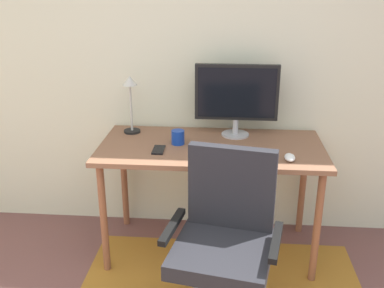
{
  "coord_description": "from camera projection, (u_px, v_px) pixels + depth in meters",
  "views": [
    {
      "loc": [
        0.18,
        -0.8,
        1.74
      ],
      "look_at": [
        -0.01,
        1.54,
        0.85
      ],
      "focal_mm": 41.81,
      "sensor_mm": 36.0,
      "label": 1
    }
  ],
  "objects": [
    {
      "name": "wall_back",
      "position": [
        201.0,
        46.0,
        2.96
      ],
      "size": [
        6.0,
        0.1,
        2.6
      ],
      "primitive_type": "cube",
      "color": "beige",
      "rests_on": "ground"
    },
    {
      "name": "office_chair",
      "position": [
        224.0,
        263.0,
        2.27
      ],
      "size": [
        0.6,
        0.58,
        0.95
      ],
      "rotation": [
        0.0,
        0.0,
        -0.19
      ],
      "color": "slate",
      "rests_on": "ground"
    },
    {
      "name": "desk",
      "position": [
        211.0,
        157.0,
        2.8
      ],
      "size": [
        1.39,
        0.68,
        0.75
      ],
      "color": "brown",
      "rests_on": "ground"
    },
    {
      "name": "cell_phone",
      "position": [
        159.0,
        150.0,
        2.69
      ],
      "size": [
        0.07,
        0.14,
        0.01
      ],
      "primitive_type": "cube",
      "rotation": [
        0.0,
        0.0,
        0.01
      ],
      "color": "black",
      "rests_on": "desk"
    },
    {
      "name": "keyboard",
      "position": [
        238.0,
        157.0,
        2.57
      ],
      "size": [
        0.43,
        0.13,
        0.02
      ],
      "primitive_type": "cube",
      "color": "black",
      "rests_on": "desk"
    },
    {
      "name": "coffee_cup",
      "position": [
        178.0,
        137.0,
        2.78
      ],
      "size": [
        0.08,
        0.08,
        0.09
      ],
      "primitive_type": "cylinder",
      "color": "#1438A0",
      "rests_on": "desk"
    },
    {
      "name": "computer_mouse",
      "position": [
        290.0,
        157.0,
        2.54
      ],
      "size": [
        0.06,
        0.1,
        0.03
      ],
      "primitive_type": "ellipsoid",
      "color": "white",
      "rests_on": "desk"
    },
    {
      "name": "desk_lamp",
      "position": [
        130.0,
        95.0,
        2.91
      ],
      "size": [
        0.11,
        0.11,
        0.38
      ],
      "color": "black",
      "rests_on": "desk"
    },
    {
      "name": "monitor",
      "position": [
        237.0,
        95.0,
        2.85
      ],
      "size": [
        0.53,
        0.18,
        0.47
      ],
      "color": "#B2B2B7",
      "rests_on": "desk"
    }
  ]
}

